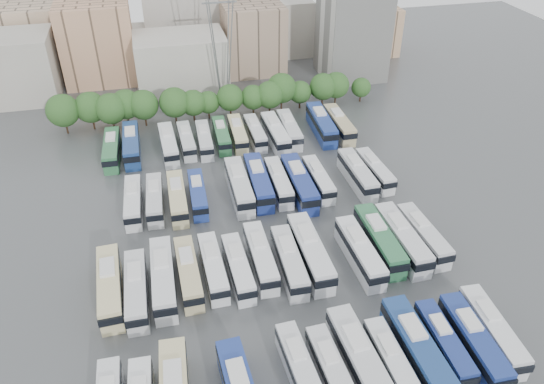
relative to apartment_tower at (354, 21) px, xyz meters
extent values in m
plane|color=#424447|center=(-34.00, -58.00, -13.00)|extent=(220.00, 220.00, 0.00)
cylinder|color=black|center=(-64.35, -15.98, -11.68)|extent=(0.36, 0.36, 2.64)
sphere|color=#234C1E|center=(-64.35, -15.98, -8.09)|extent=(6.35, 6.35, 6.35)
cylinder|color=black|center=(-59.34, -15.25, -11.73)|extent=(0.36, 0.36, 2.53)
sphere|color=#234C1E|center=(-59.34, -15.25, -8.30)|extent=(6.08, 6.08, 6.08)
cylinder|color=black|center=(-55.45, -16.75, -11.74)|extent=(0.36, 0.36, 2.51)
sphere|color=#234C1E|center=(-55.45, -16.75, -8.33)|extent=(6.03, 6.03, 6.03)
cylinder|color=black|center=(-52.65, -15.17, -11.77)|extent=(0.36, 0.36, 2.46)
sphere|color=#234C1E|center=(-52.65, -15.17, -8.44)|extent=(5.90, 5.90, 5.90)
cylinder|color=black|center=(-49.23, -16.18, -11.77)|extent=(0.36, 0.36, 2.46)
sphere|color=#234C1E|center=(-49.23, -16.18, -8.44)|extent=(5.90, 5.90, 5.90)
cylinder|color=black|center=(-43.24, -16.68, -11.75)|extent=(0.36, 0.36, 2.51)
sphere|color=#234C1E|center=(-43.24, -16.68, -8.35)|extent=(6.01, 6.01, 6.01)
cylinder|color=black|center=(-39.54, -16.40, -11.91)|extent=(0.36, 0.36, 2.18)
sphere|color=#234C1E|center=(-39.54, -16.40, -8.95)|extent=(5.24, 5.24, 5.24)
cylinder|color=black|center=(-36.45, -15.81, -12.04)|extent=(0.36, 0.36, 1.92)
sphere|color=#234C1E|center=(-36.45, -15.81, -9.43)|extent=(4.61, 4.61, 4.61)
cylinder|color=black|center=(-31.97, -16.10, -11.86)|extent=(0.36, 0.36, 2.29)
sphere|color=#234C1E|center=(-31.97, -16.10, -8.75)|extent=(5.49, 5.49, 5.49)
cylinder|color=black|center=(-27.22, -16.26, -11.94)|extent=(0.36, 0.36, 2.11)
sphere|color=#234C1E|center=(-27.22, -16.26, -9.08)|extent=(5.07, 5.07, 5.07)
cylinder|color=black|center=(-23.86, -16.83, -11.83)|extent=(0.36, 0.36, 2.35)
sphere|color=#234C1E|center=(-23.86, -16.83, -8.64)|extent=(5.64, 5.64, 5.64)
cylinder|color=black|center=(-20.92, -15.18, -11.70)|extent=(0.36, 0.36, 2.60)
sphere|color=#234C1E|center=(-20.92, -15.18, -8.16)|extent=(6.25, 6.25, 6.25)
cylinder|color=black|center=(-16.97, -15.48, -12.01)|extent=(0.36, 0.36, 1.98)
sphere|color=#234C1E|center=(-16.97, -15.48, -9.31)|extent=(4.76, 4.76, 4.76)
cylinder|color=black|center=(-11.92, -15.41, -11.82)|extent=(0.36, 0.36, 2.36)
sphere|color=#234C1E|center=(-11.92, -15.41, -8.62)|extent=(5.66, 5.66, 5.66)
cylinder|color=black|center=(-8.87, -15.16, -11.84)|extent=(0.36, 0.36, 2.33)
sphere|color=#234C1E|center=(-8.87, -15.16, -8.68)|extent=(5.59, 5.59, 5.59)
cylinder|color=black|center=(-3.14, -15.25, -12.12)|extent=(0.36, 0.36, 1.76)
sphere|color=#234C1E|center=(-3.14, -15.25, -9.73)|extent=(4.22, 4.22, 4.22)
cube|color=#9E998E|center=(-76.00, 4.00, -6.00)|extent=(18.00, 14.00, 14.00)
cube|color=tan|center=(-58.00, 10.00, -4.00)|extent=(16.00, 12.00, 18.00)
cube|color=#ADA89E|center=(-40.00, 2.00, -7.00)|extent=(20.00, 14.00, 12.00)
cube|color=gray|center=(-22.00, 8.00, -5.00)|extent=(14.00, 12.00, 16.00)
cube|color=gray|center=(-36.00, 22.00, -3.00)|extent=(22.00, 16.00, 20.00)
cube|color=tan|center=(-72.00, 20.00, -5.00)|extent=(16.00, 14.00, 16.00)
cube|color=#A39E93|center=(-14.00, 20.00, -6.00)|extent=(18.00, 14.00, 14.00)
cube|color=tan|center=(10.00, 14.00, -7.00)|extent=(14.00, 12.00, 12.00)
cube|color=gray|center=(-48.00, 16.00, -8.00)|extent=(12.00, 10.00, 10.00)
cube|color=silver|center=(0.00, 0.00, 0.00)|extent=(14.00, 14.00, 26.00)
cylinder|color=slate|center=(-34.00, -10.00, 4.00)|extent=(2.90, 2.91, 33.83)
cylinder|color=slate|center=(-34.00, -6.00, 4.00)|extent=(2.90, 2.91, 33.83)
cylinder|color=slate|center=(-30.00, -10.00, 4.00)|extent=(2.90, 2.91, 33.83)
cylinder|color=slate|center=(-30.00, -6.00, 4.00)|extent=(2.90, 2.91, 33.83)
cube|color=slate|center=(-32.00, -8.00, 8.08)|extent=(7.00, 0.30, 0.30)
cube|color=silver|center=(-48.77, -80.24, -9.08)|extent=(2.02, 3.56, 0.48)
cube|color=silver|center=(-42.41, -81.50, -9.18)|extent=(1.95, 3.46, 0.46)
cube|color=silver|center=(-35.61, -80.96, -11.46)|extent=(2.82, 10.99, 3.09)
cube|color=black|center=(-35.61, -81.09, -10.87)|extent=(2.94, 11.16, 0.91)
cube|color=silver|center=(-35.68, -79.60, -9.71)|extent=(1.68, 2.98, 0.40)
cube|color=silver|center=(-32.42, -82.15, -11.46)|extent=(2.75, 10.97, 3.08)
cube|color=black|center=(-32.42, -82.29, -10.87)|extent=(2.86, 11.14, 0.91)
cube|color=silver|center=(-32.48, -80.79, -9.72)|extent=(1.66, 2.96, 0.40)
cube|color=silver|center=(-29.13, -81.77, -11.12)|extent=(3.39, 13.38, 3.76)
cube|color=black|center=(-29.13, -81.94, -10.40)|extent=(3.54, 13.59, 1.11)
cube|color=silver|center=(-29.21, -80.11, -9.00)|extent=(2.03, 3.62, 0.49)
cube|color=silver|center=(-25.79, -82.62, -11.46)|extent=(2.43, 10.87, 3.07)
cube|color=black|center=(-25.79, -82.76, -10.88)|extent=(2.54, 11.04, 0.90)
cube|color=silver|center=(-25.81, -81.27, -9.73)|extent=(1.57, 2.91, 0.40)
cube|color=navy|center=(-22.55, -81.93, -11.11)|extent=(3.00, 13.40, 3.79)
cube|color=black|center=(-22.55, -82.09, -10.38)|extent=(3.14, 13.60, 1.11)
cube|color=silver|center=(-22.57, -80.25, -8.97)|extent=(1.94, 3.59, 0.49)
cube|color=navy|center=(-19.02, -81.36, -11.47)|extent=(2.58, 10.89, 3.07)
cube|color=black|center=(-19.02, -81.50, -10.88)|extent=(2.69, 11.05, 0.90)
cube|color=silver|center=(-18.98, -80.01, -9.73)|extent=(1.61, 2.93, 0.40)
cube|color=navy|center=(-15.77, -82.02, -11.29)|extent=(2.95, 12.17, 3.43)
cube|color=black|center=(-15.77, -82.17, -10.63)|extent=(3.08, 12.36, 1.01)
cube|color=silver|center=(-15.72, -80.50, -9.35)|extent=(1.82, 3.28, 0.44)
cube|color=silver|center=(-12.80, -81.04, -11.34)|extent=(3.08, 11.80, 3.31)
cube|color=black|center=(-12.81, -81.19, -10.71)|extent=(3.20, 11.98, 0.97)
cube|color=silver|center=(-12.73, -79.58, -9.47)|extent=(1.81, 3.20, 0.43)
cube|color=beige|center=(-55.42, -63.80, -11.20)|extent=(3.19, 12.78, 3.59)
cube|color=black|center=(-55.42, -63.96, -10.52)|extent=(3.33, 12.97, 1.06)
cube|color=silver|center=(-55.48, -62.21, -9.17)|extent=(1.93, 3.45, 0.46)
cube|color=silver|center=(-52.24, -65.01, -11.31)|extent=(2.64, 11.98, 3.39)
cube|color=black|center=(-52.24, -65.16, -10.66)|extent=(2.76, 12.16, 1.00)
cube|color=silver|center=(-52.23, -63.52, -9.39)|extent=(1.72, 3.20, 0.44)
cube|color=silver|center=(-48.84, -63.82, -11.19)|extent=(2.94, 12.85, 3.63)
cube|color=black|center=(-48.84, -63.98, -10.49)|extent=(3.08, 13.04, 1.07)
cube|color=silver|center=(-48.81, -62.22, -9.14)|extent=(1.87, 3.44, 0.47)
cube|color=#C5B788|center=(-45.60, -63.35, -11.36)|extent=(2.67, 11.64, 3.29)
cube|color=black|center=(-45.59, -63.50, -10.73)|extent=(2.79, 11.82, 0.97)
cube|color=silver|center=(-45.62, -61.90, -9.50)|extent=(1.70, 3.12, 0.43)
cube|color=white|center=(-42.33, -63.01, -11.40)|extent=(2.65, 11.33, 3.19)
cube|color=black|center=(-42.33, -63.15, -10.79)|extent=(2.77, 11.50, 0.94)
cube|color=silver|center=(-42.37, -61.60, -9.60)|extent=(1.67, 3.04, 0.41)
cube|color=silver|center=(-39.15, -63.89, -11.42)|extent=(2.67, 11.24, 3.17)
cube|color=black|center=(-39.14, -64.03, -10.81)|extent=(2.78, 11.41, 0.93)
cube|color=silver|center=(-39.18, -62.49, -9.63)|extent=(1.66, 3.02, 0.41)
cube|color=silver|center=(-35.86, -62.59, -11.32)|extent=(2.58, 11.87, 3.36)
cube|color=black|center=(-35.86, -62.74, -10.68)|extent=(2.70, 12.05, 0.99)
cube|color=silver|center=(-35.85, -61.11, -9.42)|extent=(1.70, 3.17, 0.43)
cube|color=silver|center=(-32.35, -64.38, -11.31)|extent=(2.85, 12.02, 3.39)
cube|color=black|center=(-32.35, -64.53, -10.66)|extent=(2.98, 12.20, 1.00)
cube|color=silver|center=(-32.31, -62.89, -9.39)|extent=(1.78, 3.23, 0.44)
cube|color=silver|center=(-29.18, -63.44, -11.10)|extent=(2.91, 13.44, 3.80)
cube|color=black|center=(-29.18, -63.61, -10.37)|extent=(3.04, 13.64, 1.12)
cube|color=silver|center=(-29.19, -61.76, -8.95)|extent=(1.92, 3.59, 0.49)
cube|color=silver|center=(-22.58, -64.83, -11.24)|extent=(2.88, 12.44, 3.51)
cube|color=black|center=(-22.58, -64.99, -10.57)|extent=(3.00, 12.63, 1.03)
cube|color=silver|center=(-22.61, -63.28, -9.26)|extent=(1.82, 3.34, 0.45)
cube|color=#2F6E45|center=(-19.06, -63.15, -11.16)|extent=(2.86, 12.98, 3.67)
cube|color=black|center=(-19.06, -63.31, -10.46)|extent=(2.99, 13.18, 1.08)
cube|color=silver|center=(-19.05, -61.53, -9.09)|extent=(1.86, 3.47, 0.48)
cube|color=silver|center=(-15.89, -63.62, -11.14)|extent=(3.03, 13.16, 3.71)
cube|color=black|center=(-15.89, -63.78, -10.43)|extent=(3.16, 13.36, 1.09)
cube|color=silver|center=(-15.92, -61.98, -9.04)|extent=(1.92, 3.53, 0.48)
cube|color=silver|center=(-12.50, -63.38, -11.32)|extent=(3.00, 11.93, 3.35)
cube|color=black|center=(-12.50, -63.53, -10.68)|extent=(3.13, 12.11, 0.99)
cube|color=silver|center=(-12.56, -61.90, -9.43)|extent=(1.81, 3.22, 0.43)
cube|color=silver|center=(-52.22, -45.36, -11.41)|extent=(2.74, 11.32, 3.19)
cube|color=black|center=(-52.23, -45.50, -10.80)|extent=(2.86, 11.50, 0.94)
cube|color=silver|center=(-52.18, -43.95, -9.60)|extent=(1.69, 3.05, 0.41)
cube|color=silver|center=(-48.94, -45.43, -11.43)|extent=(2.87, 11.20, 3.15)
cube|color=black|center=(-48.94, -45.57, -10.83)|extent=(2.98, 11.37, 0.93)
cube|color=silver|center=(-48.87, -44.04, -9.65)|extent=(1.71, 3.03, 0.41)
cube|color=beige|center=(-45.49, -45.97, -11.34)|extent=(2.64, 11.74, 3.32)
cube|color=black|center=(-45.49, -46.11, -10.71)|extent=(2.76, 11.92, 0.98)
cube|color=silver|center=(-45.47, -44.50, -9.47)|extent=(1.70, 3.14, 0.43)
cube|color=navy|center=(-42.26, -45.47, -11.46)|extent=(2.64, 10.94, 3.08)
cube|color=black|center=(-42.27, -45.60, -10.87)|extent=(2.76, 11.10, 0.91)
cube|color=silver|center=(-42.22, -44.11, -9.72)|extent=(1.63, 2.95, 0.40)
cube|color=silver|center=(-35.54, -45.21, -11.15)|extent=(2.90, 13.07, 3.69)
cube|color=black|center=(-35.54, -45.38, -10.45)|extent=(3.04, 13.26, 1.09)
cube|color=silver|center=(-35.52, -43.58, -9.07)|extent=(1.88, 3.50, 0.48)
cube|color=navy|center=(-32.27, -44.74, -11.14)|extent=(3.22, 13.19, 3.71)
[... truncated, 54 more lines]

